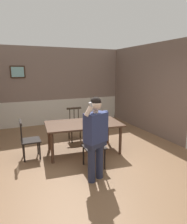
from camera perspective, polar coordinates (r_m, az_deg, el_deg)
name	(u,v)px	position (r m, az deg, el deg)	size (l,w,h in m)	color
ground_plane	(96,163)	(4.62, 0.60, -14.35)	(8.22, 8.22, 0.00)	#846042
room_back_partition	(55,88)	(7.74, -10.83, 6.78)	(5.21, 0.17, 2.85)	gray
room_right_partition	(187,94)	(5.75, 25.17, 4.60)	(0.13, 7.48, 2.85)	#756056
dining_table	(83,126)	(4.99, -2.90, -4.02)	(1.94, 1.23, 0.75)	#4C3323
chair_near_window	(76,124)	(5.90, -5.10, -3.54)	(0.46, 0.46, 0.96)	#2D2319
chair_by_doorway	(29,140)	(4.92, -17.90, -7.56)	(0.43, 0.43, 0.92)	black
chair_at_table_head	(94,146)	(4.23, 0.27, -9.73)	(0.46, 0.46, 0.99)	black
person_figure	(96,134)	(3.66, 0.71, -6.30)	(0.54, 0.37, 1.59)	#282E49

